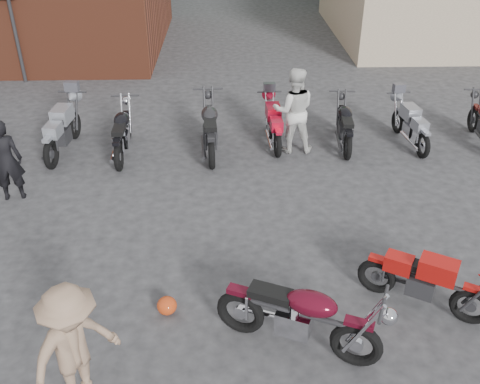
{
  "coord_description": "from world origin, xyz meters",
  "views": [
    {
      "loc": [
        -0.73,
        -5.65,
        5.35
      ],
      "look_at": [
        -0.52,
        1.79,
        0.9
      ],
      "focal_mm": 40.0,
      "sensor_mm": 36.0,
      "label": 1
    }
  ],
  "objects_px": {
    "sportbike": "(427,279)",
    "row_bike_2": "(122,130)",
    "person_light": "(294,111)",
    "row_bike_5": "(345,123)",
    "row_bike_1": "(62,127)",
    "row_bike_3": "(210,125)",
    "vintage_motorcycle": "(301,313)",
    "row_bike_4": "(274,122)",
    "helmet": "(167,306)",
    "person_dark": "(6,160)",
    "person_tan": "(75,350)",
    "row_bike_6": "(411,123)"
  },
  "relations": [
    {
      "from": "helmet",
      "to": "person_light",
      "type": "xyz_separation_m",
      "value": [
        2.33,
        5.13,
        0.81
      ]
    },
    {
      "from": "row_bike_2",
      "to": "row_bike_4",
      "type": "distance_m",
      "value": 3.36
    },
    {
      "from": "vintage_motorcycle",
      "to": "sportbike",
      "type": "distance_m",
      "value": 1.99
    },
    {
      "from": "row_bike_5",
      "to": "sportbike",
      "type": "bearing_deg",
      "value": -174.57
    },
    {
      "from": "person_tan",
      "to": "row_bike_1",
      "type": "relative_size",
      "value": 0.84
    },
    {
      "from": "sportbike",
      "to": "helmet",
      "type": "xyz_separation_m",
      "value": [
        -3.63,
        -0.02,
        -0.39
      ]
    },
    {
      "from": "sportbike",
      "to": "row_bike_6",
      "type": "relative_size",
      "value": 0.99
    },
    {
      "from": "row_bike_3",
      "to": "row_bike_6",
      "type": "xyz_separation_m",
      "value": [
        4.51,
        0.24,
        -0.1
      ]
    },
    {
      "from": "person_tan",
      "to": "row_bike_1",
      "type": "height_order",
      "value": "person_tan"
    },
    {
      "from": "row_bike_6",
      "to": "row_bike_3",
      "type": "bearing_deg",
      "value": 85.62
    },
    {
      "from": "row_bike_2",
      "to": "row_bike_5",
      "type": "relative_size",
      "value": 1.05
    },
    {
      "from": "sportbike",
      "to": "person_dark",
      "type": "distance_m",
      "value": 7.55
    },
    {
      "from": "person_tan",
      "to": "row_bike_2",
      "type": "relative_size",
      "value": 0.87
    },
    {
      "from": "person_light",
      "to": "row_bike_4",
      "type": "distance_m",
      "value": 0.68
    },
    {
      "from": "row_bike_3",
      "to": "row_bike_5",
      "type": "relative_size",
      "value": 1.14
    },
    {
      "from": "person_light",
      "to": "sportbike",
      "type": "bearing_deg",
      "value": 105.48
    },
    {
      "from": "sportbike",
      "to": "person_light",
      "type": "distance_m",
      "value": 5.29
    },
    {
      "from": "person_tan",
      "to": "row_bike_2",
      "type": "bearing_deg",
      "value": 45.96
    },
    {
      "from": "person_dark",
      "to": "row_bike_5",
      "type": "relative_size",
      "value": 0.85
    },
    {
      "from": "sportbike",
      "to": "row_bike_2",
      "type": "height_order",
      "value": "row_bike_2"
    },
    {
      "from": "person_tan",
      "to": "vintage_motorcycle",
      "type": "bearing_deg",
      "value": -32.5
    },
    {
      "from": "row_bike_2",
      "to": "row_bike_4",
      "type": "xyz_separation_m",
      "value": [
        3.33,
        0.47,
        -0.05
      ]
    },
    {
      "from": "row_bike_3",
      "to": "row_bike_4",
      "type": "relative_size",
      "value": 1.18
    },
    {
      "from": "sportbike",
      "to": "helmet",
      "type": "bearing_deg",
      "value": -149.33
    },
    {
      "from": "person_tan",
      "to": "row_bike_3",
      "type": "distance_m",
      "value": 6.74
    },
    {
      "from": "row_bike_1",
      "to": "row_bike_3",
      "type": "height_order",
      "value": "row_bike_3"
    },
    {
      "from": "helmet",
      "to": "row_bike_6",
      "type": "relative_size",
      "value": 0.16
    },
    {
      "from": "row_bike_1",
      "to": "row_bike_5",
      "type": "distance_m",
      "value": 6.25
    },
    {
      "from": "row_bike_1",
      "to": "row_bike_6",
      "type": "xyz_separation_m",
      "value": [
        7.74,
        0.18,
        -0.07
      ]
    },
    {
      "from": "sportbike",
      "to": "row_bike_2",
      "type": "relative_size",
      "value": 0.91
    },
    {
      "from": "person_tan",
      "to": "row_bike_6",
      "type": "height_order",
      "value": "person_tan"
    },
    {
      "from": "sportbike",
      "to": "person_tan",
      "type": "relative_size",
      "value": 1.04
    },
    {
      "from": "person_dark",
      "to": "row_bike_1",
      "type": "xyz_separation_m",
      "value": [
        0.49,
        1.97,
        -0.21
      ]
    },
    {
      "from": "sportbike",
      "to": "person_dark",
      "type": "xyz_separation_m",
      "value": [
        -6.83,
        3.2,
        0.28
      ]
    },
    {
      "from": "helmet",
      "to": "row_bike_1",
      "type": "xyz_separation_m",
      "value": [
        -2.72,
        5.19,
        0.47
      ]
    },
    {
      "from": "person_light",
      "to": "person_tan",
      "type": "distance_m",
      "value": 7.31
    },
    {
      "from": "vintage_motorcycle",
      "to": "sportbike",
      "type": "relative_size",
      "value": 1.18
    },
    {
      "from": "vintage_motorcycle",
      "to": "row_bike_6",
      "type": "distance_m",
      "value": 6.88
    },
    {
      "from": "sportbike",
      "to": "row_bike_1",
      "type": "distance_m",
      "value": 8.19
    },
    {
      "from": "person_tan",
      "to": "row_bike_2",
      "type": "height_order",
      "value": "person_tan"
    },
    {
      "from": "row_bike_1",
      "to": "row_bike_2",
      "type": "xyz_separation_m",
      "value": [
        1.33,
        -0.16,
        -0.02
      ]
    },
    {
      "from": "helmet",
      "to": "row_bike_3",
      "type": "height_order",
      "value": "row_bike_3"
    },
    {
      "from": "sportbike",
      "to": "row_bike_5",
      "type": "height_order",
      "value": "row_bike_5"
    },
    {
      "from": "person_light",
      "to": "row_bike_5",
      "type": "distance_m",
      "value": 1.28
    },
    {
      "from": "helmet",
      "to": "row_bike_2",
      "type": "height_order",
      "value": "row_bike_2"
    },
    {
      "from": "person_tan",
      "to": "row_bike_4",
      "type": "height_order",
      "value": "person_tan"
    },
    {
      "from": "person_dark",
      "to": "person_tan",
      "type": "height_order",
      "value": "person_tan"
    },
    {
      "from": "person_dark",
      "to": "person_light",
      "type": "bearing_deg",
      "value": -173.55
    },
    {
      "from": "vintage_motorcycle",
      "to": "sportbike",
      "type": "bearing_deg",
      "value": 44.15
    },
    {
      "from": "row_bike_6",
      "to": "helmet",
      "type": "bearing_deg",
      "value": 129.49
    }
  ]
}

